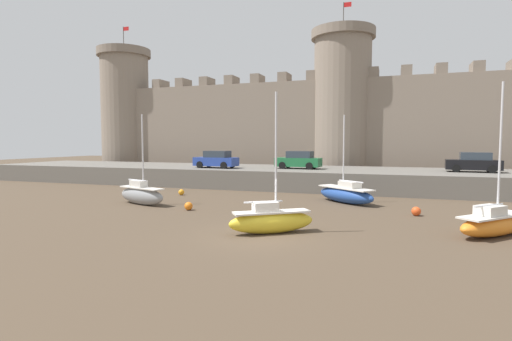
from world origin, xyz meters
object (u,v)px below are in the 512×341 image
object	(u,v)px
sailboat_midflat_right	(271,220)
car_quay_east	(299,160)
mooring_buoy_near_channel	(507,215)
mooring_buoy_near_shore	(189,206)
sailboat_midflat_centre	(494,223)
mooring_buoy_off_centre	(416,211)
sailboat_midflat_left	(141,194)
car_quay_centre_east	(474,163)
sailboat_foreground_centre	(346,194)
mooring_buoy_mid_mud	(181,192)
car_quay_centre_west	(216,160)

from	to	relation	value
sailboat_midflat_right	car_quay_east	world-z (taller)	sailboat_midflat_right
mooring_buoy_near_channel	mooring_buoy_near_shore	bearing A→B (deg)	-170.01
sailboat_midflat_centre	mooring_buoy_off_centre	world-z (taller)	sailboat_midflat_centre
sailboat_midflat_left	mooring_buoy_near_channel	distance (m)	21.83
mooring_buoy_off_centre	car_quay_east	size ratio (longest dim) A/B	0.12
sailboat_midflat_right	mooring_buoy_near_channel	world-z (taller)	sailboat_midflat_right
mooring_buoy_near_channel	sailboat_midflat_left	bearing A→B (deg)	-174.39
sailboat_midflat_left	mooring_buoy_near_channel	world-z (taller)	sailboat_midflat_left
sailboat_midflat_right	car_quay_centre_east	size ratio (longest dim) A/B	1.53
car_quay_centre_east	car_quay_east	world-z (taller)	same
sailboat_midflat_left	car_quay_east	size ratio (longest dim) A/B	1.42
sailboat_foreground_centre	mooring_buoy_near_shore	distance (m)	10.66
sailboat_midflat_left	sailboat_midflat_right	xyz separation A→B (m)	(10.60, -5.21, -0.06)
sailboat_midflat_right	mooring_buoy_near_shore	xyz separation A→B (m)	(-6.55, 4.23, -0.37)
car_quay_centre_east	car_quay_east	size ratio (longest dim) A/B	1.00
sailboat_midflat_centre	mooring_buoy_mid_mud	xyz separation A→B (m)	(-19.92, 7.47, -0.35)
sailboat_midflat_left	mooring_buoy_near_shore	bearing A→B (deg)	-13.56
sailboat_midflat_left	mooring_buoy_near_channel	size ratio (longest dim) A/B	12.10
sailboat_midflat_centre	mooring_buoy_near_channel	xyz separation A→B (m)	(1.62, 4.63, -0.34)
sailboat_midflat_left	mooring_buoy_near_channel	bearing A→B (deg)	5.61
sailboat_midflat_left	sailboat_midflat_right	bearing A→B (deg)	-26.18
sailboat_midflat_left	sailboat_midflat_right	world-z (taller)	sailboat_midflat_right
car_quay_east	sailboat_midflat_left	bearing A→B (deg)	-119.53
mooring_buoy_near_channel	car_quay_centre_east	bearing A→B (deg)	88.37
car_quay_east	mooring_buoy_off_centre	bearing A→B (deg)	-51.41
sailboat_foreground_centre	mooring_buoy_off_centre	distance (m)	5.56
sailboat_foreground_centre	mooring_buoy_near_shore	xyz separation A→B (m)	(-8.77, -6.05, -0.38)
sailboat_midflat_left	sailboat_midflat_right	size ratio (longest dim) A/B	0.93
car_quay_east	car_quay_centre_east	bearing A→B (deg)	2.54
mooring_buoy_near_shore	mooring_buoy_mid_mud	bearing A→B (deg)	123.05
sailboat_foreground_centre	mooring_buoy_mid_mud	world-z (taller)	sailboat_foreground_centre
mooring_buoy_off_centre	car_quay_centre_west	xyz separation A→B (m)	(-17.12, 10.42, 2.21)
sailboat_midflat_centre	mooring_buoy_near_shore	size ratio (longest dim) A/B	13.54
sailboat_foreground_centre	car_quay_east	bearing A→B (deg)	121.83
mooring_buoy_mid_mud	car_quay_east	xyz separation A→B (m)	(7.44, 8.48, 2.25)
sailboat_midflat_left	car_quay_centre_west	xyz separation A→B (m)	(-0.01, 11.97, 1.79)
sailboat_midflat_left	mooring_buoy_off_centre	world-z (taller)	sailboat_midflat_left
mooring_buoy_off_centre	car_quay_centre_east	xyz separation A→B (m)	(4.95, 12.54, 2.21)
sailboat_midflat_left	sailboat_foreground_centre	size ratio (longest dim) A/B	0.99
sailboat_foreground_centre	car_quay_east	size ratio (longest dim) A/B	1.43
sailboat_foreground_centre	mooring_buoy_near_channel	world-z (taller)	sailboat_foreground_centre
sailboat_midflat_centre	mooring_buoy_mid_mud	distance (m)	21.27
car_quay_centre_east	car_quay_east	bearing A→B (deg)	-177.46
sailboat_midflat_right	car_quay_centre_west	xyz separation A→B (m)	(-10.61, 17.18, 1.85)
sailboat_midflat_right	mooring_buoy_near_channel	xyz separation A→B (m)	(11.12, 7.34, -0.38)
sailboat_midflat_centre	mooring_buoy_near_shore	world-z (taller)	sailboat_midflat_centre
sailboat_foreground_centre	car_quay_east	world-z (taller)	sailboat_foreground_centre
mooring_buoy_off_centre	sailboat_midflat_left	bearing A→B (deg)	-174.82
sailboat_midflat_left	mooring_buoy_off_centre	size ratio (longest dim) A/B	11.48
sailboat_midflat_centre	mooring_buoy_mid_mud	world-z (taller)	sailboat_midflat_centre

